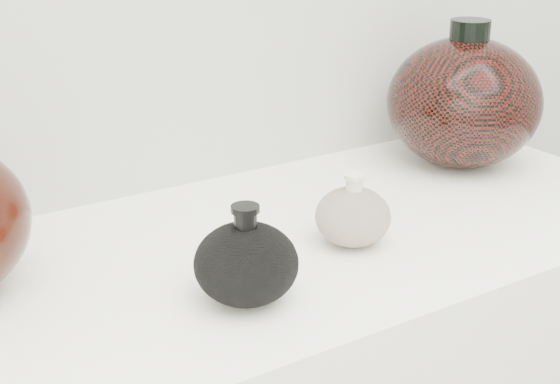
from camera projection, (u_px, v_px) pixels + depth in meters
black_gourd_vase at (246, 263)px, 0.86m from camera, size 0.13×0.13×0.12m
cream_gourd_vase at (353, 216)px, 1.01m from camera, size 0.13×0.13×0.10m
right_round_pot at (464, 102)px, 1.27m from camera, size 0.31×0.31×0.24m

